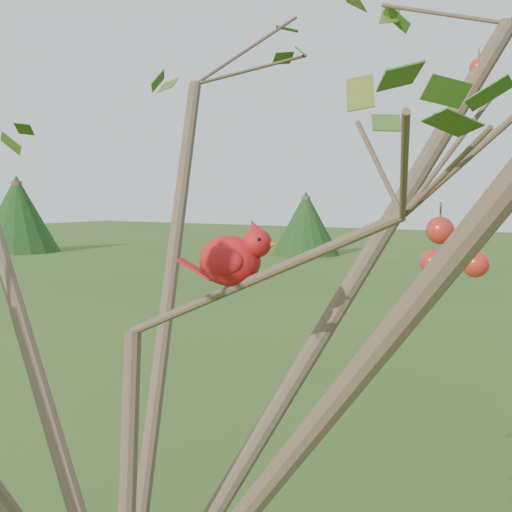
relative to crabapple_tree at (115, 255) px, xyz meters
The scene contains 2 objects.
crabapple_tree is the anchor object (origin of this frame).
cardinal 0.22m from the crabapple_tree, 28.79° to the left, with size 0.19×0.12×0.13m.
Camera 1 is at (0.95, -0.97, 2.24)m, focal length 50.00 mm.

